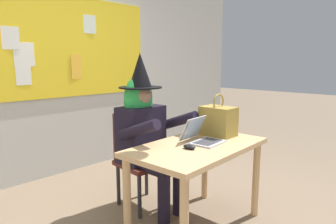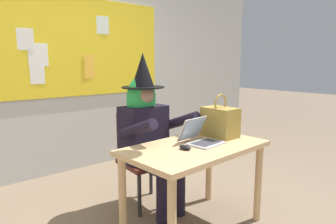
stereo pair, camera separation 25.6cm
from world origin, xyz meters
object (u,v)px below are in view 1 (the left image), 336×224
(person_costumed, at_px, (146,126))
(computer_mouse, at_px, (189,147))
(laptop, at_px, (202,137))
(chair_at_desk, at_px, (138,154))
(desk_main, at_px, (197,157))
(handbag, at_px, (218,121))

(person_costumed, xyz_separation_m, computer_mouse, (-0.10, -0.60, -0.06))
(laptop, bearing_deg, person_costumed, 97.51)
(person_costumed, height_order, laptop, person_costumed)
(chair_at_desk, distance_m, laptop, 0.73)
(desk_main, height_order, handbag, handbag)
(chair_at_desk, xyz_separation_m, laptop, (0.12, -0.67, 0.26))
(person_costumed, bearing_deg, laptop, 10.91)
(handbag, bearing_deg, laptop, -171.95)
(desk_main, distance_m, person_costumed, 0.60)
(person_costumed, height_order, handbag, person_costumed)
(person_costumed, bearing_deg, desk_main, 2.10)
(person_costumed, bearing_deg, computer_mouse, -11.35)
(laptop, height_order, handbag, handbag)
(laptop, bearing_deg, computer_mouse, -172.57)
(chair_at_desk, distance_m, person_costumed, 0.31)
(desk_main, bearing_deg, handbag, 9.47)
(desk_main, relative_size, computer_mouse, 11.33)
(desk_main, xyz_separation_m, laptop, (0.09, 0.02, 0.15))
(desk_main, distance_m, laptop, 0.18)
(person_costumed, xyz_separation_m, handbag, (0.41, -0.51, 0.06))
(desk_main, bearing_deg, person_costumed, 94.18)
(chair_at_desk, xyz_separation_m, person_costumed, (-0.00, -0.12, 0.29))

